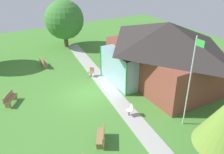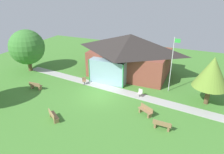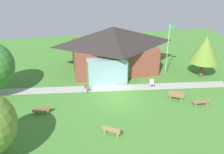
# 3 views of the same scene
# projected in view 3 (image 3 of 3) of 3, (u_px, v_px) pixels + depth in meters

# --- Properties ---
(ground_plane) EXTENTS (44.00, 44.00, 0.00)m
(ground_plane) POSITION_uv_depth(u_px,v_px,m) (119.00, 98.00, 24.95)
(ground_plane) COLOR #478433
(pavilion) EXTENTS (10.55, 8.26, 5.24)m
(pavilion) POSITION_uv_depth(u_px,v_px,m) (113.00, 48.00, 30.09)
(pavilion) COLOR brown
(pavilion) RESTS_ON ground_plane
(footpath) EXTENTS (24.21, 4.10, 0.03)m
(footpath) POSITION_uv_depth(u_px,v_px,m) (114.00, 88.00, 26.77)
(footpath) COLOR #ADADA8
(footpath) RESTS_ON ground_plane
(flagpole) EXTENTS (0.64, 0.08, 6.06)m
(flagpole) POSITION_uv_depth(u_px,v_px,m) (168.00, 48.00, 28.25)
(flagpole) COLOR silver
(flagpole) RESTS_ON ground_plane
(bench_mid_right) EXTENTS (1.52, 1.13, 0.84)m
(bench_mid_right) POSITION_uv_depth(u_px,v_px,m) (176.00, 96.00, 24.46)
(bench_mid_right) COLOR olive
(bench_mid_right) RESTS_ON ground_plane
(bench_mid_left) EXTENTS (1.52, 0.50, 0.84)m
(bench_mid_left) POSITION_uv_depth(u_px,v_px,m) (41.00, 110.00, 22.28)
(bench_mid_left) COLOR olive
(bench_mid_left) RESTS_ON ground_plane
(bench_lawn_far_right) EXTENTS (1.52, 0.50, 0.84)m
(bench_lawn_far_right) POSITION_uv_depth(u_px,v_px,m) (201.00, 103.00, 23.42)
(bench_lawn_far_right) COLOR olive
(bench_lawn_far_right) RESTS_ON ground_plane
(bench_front_center) EXTENTS (1.49, 1.20, 0.84)m
(bench_front_center) POSITION_uv_depth(u_px,v_px,m) (112.00, 131.00, 19.69)
(bench_front_center) COLOR #9E7A51
(bench_front_center) RESTS_ON ground_plane
(patio_chair_lawn_spare) EXTENTS (0.51, 0.51, 0.86)m
(patio_chair_lawn_spare) POSITION_uv_depth(u_px,v_px,m) (152.00, 83.00, 26.84)
(patio_chair_lawn_spare) COLOR beige
(patio_chair_lawn_spare) RESTS_ON ground_plane
(patio_chair_west) EXTENTS (0.61, 0.61, 0.86)m
(patio_chair_west) POSITION_uv_depth(u_px,v_px,m) (87.00, 88.00, 25.89)
(patio_chair_west) COLOR #8C6B4C
(patio_chair_west) RESTS_ON ground_plane
(tree_east_hedge) EXTENTS (3.31, 3.31, 4.85)m
(tree_east_hedge) POSITION_uv_depth(u_px,v_px,m) (205.00, 49.00, 27.81)
(tree_east_hedge) COLOR brown
(tree_east_hedge) RESTS_ON ground_plane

